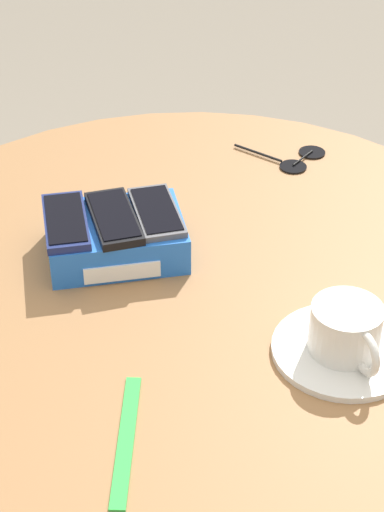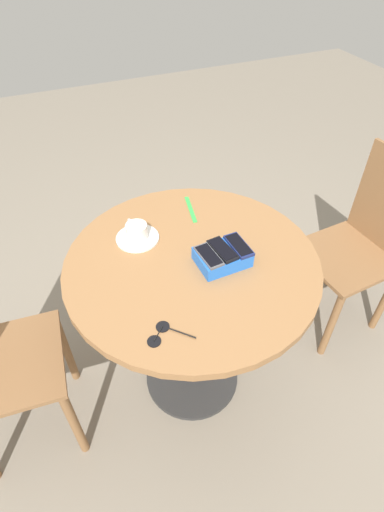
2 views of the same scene
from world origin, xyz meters
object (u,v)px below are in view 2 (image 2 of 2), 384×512
at_px(phone_gray, 209,256).
at_px(saucer, 138,238).
at_px(coffee_cup, 136,231).
at_px(round_table, 192,289).
at_px(lanyard_strap, 191,209).
at_px(phone_navy, 239,245).
at_px(phone_black, 223,250).
at_px(sunglasses, 161,334).
at_px(phone_box, 222,257).
at_px(chair_near_window, 358,247).

relative_size(phone_gray, saucer, 0.79).
distance_m(saucer, coffee_cup, 0.03).
bearing_deg(phone_gray, round_table, -55.91).
bearing_deg(coffee_cup, lanyard_strap, -160.78).
bearing_deg(phone_gray, phone_navy, -177.17).
height_order(saucer, coffee_cup, coffee_cup).
relative_size(round_table, phone_black, 6.83).
bearing_deg(phone_navy, sunglasses, 29.60).
height_order(coffee_cup, lanyard_strap, coffee_cup).
height_order(phone_box, chair_near_window, chair_near_window).
height_order(lanyard_strap, sunglasses, sunglasses).
distance_m(saucer, sunglasses, 0.44).
height_order(phone_black, saucer, phone_black).
xyz_separation_m(round_table, coffee_cup, (0.14, -0.19, 0.19)).
distance_m(round_table, sunglasses, 0.36).
distance_m(coffee_cup, chair_near_window, 1.10).
xyz_separation_m(saucer, chair_near_window, (-1.04, 0.12, -0.31)).
bearing_deg(round_table, phone_navy, 162.17).
bearing_deg(phone_navy, phone_box, 0.39).
xyz_separation_m(round_table, chair_near_window, (-0.90, -0.07, -0.16)).
relative_size(saucer, coffee_cup, 1.47).
bearing_deg(phone_gray, sunglasses, 39.22).
distance_m(lanyard_strap, sunglasses, 0.62).
xyz_separation_m(coffee_cup, lanyard_strap, (-0.25, -0.09, -0.04)).
height_order(phone_navy, phone_gray, phone_navy).
relative_size(round_table, coffee_cup, 8.26).
distance_m(phone_black, saucer, 0.33).
xyz_separation_m(phone_navy, coffee_cup, (0.30, -0.24, -0.02)).
bearing_deg(sunglasses, saucer, -98.38).
xyz_separation_m(round_table, phone_navy, (-0.15, 0.05, 0.21)).
height_order(lanyard_strap, chair_near_window, chair_near_window).
distance_m(phone_gray, chair_near_window, 0.94).
relative_size(round_table, saucer, 5.63).
bearing_deg(lanyard_strap, phone_gray, 77.44).
bearing_deg(saucer, lanyard_strap, -160.22).
relative_size(coffee_cup, chair_near_window, 0.12).
xyz_separation_m(phone_navy, lanyard_strap, (0.04, -0.33, -0.05)).
distance_m(phone_box, saucer, 0.33).
relative_size(phone_navy, chair_near_window, 0.14).
bearing_deg(saucer, phone_box, 134.91).
distance_m(phone_box, chair_near_window, 0.88).
bearing_deg(phone_gray, chair_near_window, -171.91).
distance_m(phone_black, lanyard_strap, 0.33).
distance_m(phone_black, coffee_cup, 0.33).
height_order(phone_navy, sunglasses, phone_navy).
xyz_separation_m(saucer, lanyard_strap, (-0.25, -0.09, -0.00)).
xyz_separation_m(phone_navy, phone_gray, (0.12, 0.01, -0.00)).
bearing_deg(phone_gray, phone_box, -174.43).
xyz_separation_m(phone_box, coffee_cup, (0.23, -0.24, 0.01)).
relative_size(phone_box, phone_black, 1.35).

